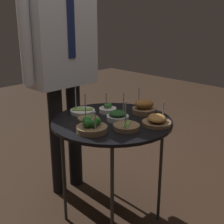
{
  "coord_description": "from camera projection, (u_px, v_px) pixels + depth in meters",
  "views": [
    {
      "loc": [
        -1.24,
        -1.23,
        1.32
      ],
      "look_at": [
        0.0,
        0.0,
        0.75
      ],
      "focal_mm": 50.0,
      "sensor_mm": 36.0,
      "label": 1
    }
  ],
  "objects": [
    {
      "name": "bowl_asparagus_mid_right",
      "position": [
        83.0,
        111.0,
        1.98
      ],
      "size": [
        0.16,
        0.16,
        0.18
      ],
      "color": "silver",
      "rests_on": "serving_cart"
    },
    {
      "name": "bowl_spinach_back_right",
      "position": [
        118.0,
        116.0,
        1.84
      ],
      "size": [
        0.13,
        0.13,
        0.16
      ],
      "color": "silver",
      "rests_on": "serving_cart"
    },
    {
      "name": "bowl_roast_back_left",
      "position": [
        144.0,
        107.0,
        1.97
      ],
      "size": [
        0.15,
        0.15,
        0.16
      ],
      "color": "brown",
      "rests_on": "serving_cart"
    },
    {
      "name": "bowl_asparagus_near_rim",
      "position": [
        126.0,
        127.0,
        1.71
      ],
      "size": [
        0.15,
        0.15,
        0.17
      ],
      "color": "brown",
      "rests_on": "serving_cart"
    },
    {
      "name": "bowl_broccoli_mid_left",
      "position": [
        108.0,
        109.0,
        1.99
      ],
      "size": [
        0.11,
        0.11,
        0.14
      ],
      "color": "silver",
      "rests_on": "serving_cart"
    },
    {
      "name": "waiter_figure",
      "position": [
        62.0,
        52.0,
        2.13
      ],
      "size": [
        0.61,
        0.23,
        1.66
      ],
      "color": "black",
      "rests_on": "ground_plane"
    },
    {
      "name": "ground_plane",
      "position": [
        112.0,
        219.0,
        2.07
      ],
      "size": [
        8.0,
        8.0,
        0.0
      ],
      "primitive_type": "plane",
      "color": "black"
    },
    {
      "name": "bowl_roast_front_left",
      "position": [
        157.0,
        121.0,
        1.77
      ],
      "size": [
        0.17,
        0.17,
        0.13
      ],
      "color": "brown",
      "rests_on": "serving_cart"
    },
    {
      "name": "bowl_asparagus_front_right",
      "position": [
        88.0,
        119.0,
        1.82
      ],
      "size": [
        0.13,
        0.13,
        0.18
      ],
      "color": "brown",
      "rests_on": "serving_cart"
    },
    {
      "name": "serving_cart",
      "position": [
        112.0,
        127.0,
        1.87
      ],
      "size": [
        0.72,
        0.72,
        0.7
      ],
      "color": "black",
      "rests_on": "ground_plane"
    },
    {
      "name": "bowl_broccoli_center",
      "position": [
        91.0,
        127.0,
        1.67
      ],
      "size": [
        0.17,
        0.17,
        0.13
      ],
      "color": "brown",
      "rests_on": "serving_cart"
    }
  ]
}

